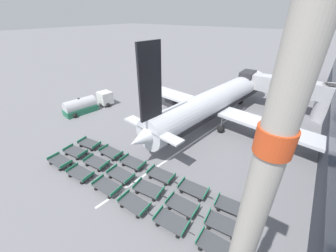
{
  "coord_description": "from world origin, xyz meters",
  "views": [
    {
      "loc": [
        26.37,
        -32.14,
        17.1
      ],
      "look_at": [
        11.3,
        -10.99,
        2.66
      ],
      "focal_mm": 22.0,
      "sensor_mm": 36.0,
      "label": 1
    }
  ],
  "objects_px": {
    "fuel_tanker_primary": "(87,104)",
    "baggage_dolly_row_mid_b_col_a": "(89,144)",
    "baggage_dolly_row_mid_a_col_b": "(97,162)",
    "baggage_dolly_row_mid_b_col_c": "(133,163)",
    "baggage_dolly_row_near_col_d": "(134,204)",
    "baggage_dolly_row_mid_a_col_c": "(121,175)",
    "baggage_dolly_row_near_col_b": "(80,174)",
    "baggage_dolly_row_near_col_c": "(107,187)",
    "baggage_dolly_row_mid_a_col_e": "(182,206)",
    "baggage_dolly_row_mid_b_col_d": "(161,175)",
    "baggage_dolly_row_mid_b_col_f": "(231,207)",
    "baggage_dolly_row_near_col_e": "(171,222)",
    "baggage_dolly_row_mid_a_col_f": "(223,224)",
    "baggage_dolly_row_mid_b_col_e": "(193,189)",
    "baggage_dolly_row_near_col_a": "(60,161)",
    "baggage_dolly_row_mid_b_col_b": "(111,153)",
    "baggage_dolly_row_mid_a_col_d": "(149,189)",
    "baggage_dolly_row_mid_a_col_a": "(76,152)",
    "airplane": "(215,102)",
    "baggage_dolly_row_near_col_f": "(216,246)"
  },
  "relations": [
    {
      "from": "baggage_dolly_row_near_col_d",
      "to": "baggage_dolly_row_mid_a_col_c",
      "type": "bearing_deg",
      "value": 153.17
    },
    {
      "from": "baggage_dolly_row_near_col_c",
      "to": "baggage_dolly_row_mid_b_col_c",
      "type": "bearing_deg",
      "value": 96.78
    },
    {
      "from": "airplane",
      "to": "baggage_dolly_row_mid_b_col_d",
      "type": "distance_m",
      "value": 17.38
    },
    {
      "from": "baggage_dolly_row_near_col_d",
      "to": "baggage_dolly_row_mid_b_col_c",
      "type": "xyz_separation_m",
      "value": [
        -4.57,
        4.56,
        0.0
      ]
    },
    {
      "from": "fuel_tanker_primary",
      "to": "baggage_dolly_row_mid_b_col_d",
      "type": "height_order",
      "value": "fuel_tanker_primary"
    },
    {
      "from": "baggage_dolly_row_near_col_e",
      "to": "baggage_dolly_row_mid_b_col_b",
      "type": "relative_size",
      "value": 1.01
    },
    {
      "from": "baggage_dolly_row_near_col_a",
      "to": "baggage_dolly_row_mid_b_col_c",
      "type": "xyz_separation_m",
      "value": [
        7.72,
        5.2,
        0.0
      ]
    },
    {
      "from": "baggage_dolly_row_near_col_b",
      "to": "baggage_dolly_row_mid_a_col_e",
      "type": "bearing_deg",
      "value": 14.06
    },
    {
      "from": "baggage_dolly_row_mid_a_col_e",
      "to": "baggage_dolly_row_mid_b_col_d",
      "type": "bearing_deg",
      "value": 152.59
    },
    {
      "from": "baggage_dolly_row_mid_a_col_b",
      "to": "baggage_dolly_row_mid_b_col_c",
      "type": "xyz_separation_m",
      "value": [
        3.76,
        2.64,
        0.0
      ]
    },
    {
      "from": "fuel_tanker_primary",
      "to": "baggage_dolly_row_mid_a_col_f",
      "type": "relative_size",
      "value": 2.59
    },
    {
      "from": "baggage_dolly_row_mid_a_col_c",
      "to": "baggage_dolly_row_mid_b_col_b",
      "type": "height_order",
      "value": "same"
    },
    {
      "from": "fuel_tanker_primary",
      "to": "baggage_dolly_row_mid_b_col_a",
      "type": "bearing_deg",
      "value": -34.39
    },
    {
      "from": "baggage_dolly_row_near_col_f",
      "to": "baggage_dolly_row_mid_b_col_b",
      "type": "bearing_deg",
      "value": 167.92
    },
    {
      "from": "baggage_dolly_row_mid_a_col_a",
      "to": "baggage_dolly_row_mid_b_col_b",
      "type": "distance_m",
      "value": 4.86
    },
    {
      "from": "airplane",
      "to": "baggage_dolly_row_mid_a_col_f",
      "type": "relative_size",
      "value": 9.66
    },
    {
      "from": "baggage_dolly_row_near_col_c",
      "to": "baggage_dolly_row_mid_a_col_e",
      "type": "xyz_separation_m",
      "value": [
        8.01,
        2.6,
        0.0
      ]
    },
    {
      "from": "baggage_dolly_row_mid_b_col_f",
      "to": "baggage_dolly_row_mid_a_col_b",
      "type": "bearing_deg",
      "value": -168.36
    },
    {
      "from": "fuel_tanker_primary",
      "to": "baggage_dolly_row_mid_a_col_e",
      "type": "height_order",
      "value": "fuel_tanker_primary"
    },
    {
      "from": "fuel_tanker_primary",
      "to": "baggage_dolly_row_mid_a_col_d",
      "type": "xyz_separation_m",
      "value": [
        23.45,
        -9.16,
        -0.83
      ]
    },
    {
      "from": "baggage_dolly_row_near_col_a",
      "to": "baggage_dolly_row_near_col_b",
      "type": "relative_size",
      "value": 0.99
    },
    {
      "from": "baggage_dolly_row_mid_b_col_f",
      "to": "baggage_dolly_row_mid_a_col_d",
      "type": "bearing_deg",
      "value": -159.72
    },
    {
      "from": "airplane",
      "to": "baggage_dolly_row_mid_a_col_c",
      "type": "relative_size",
      "value": 9.77
    },
    {
      "from": "fuel_tanker_primary",
      "to": "baggage_dolly_row_mid_b_col_c",
      "type": "height_order",
      "value": "fuel_tanker_primary"
    },
    {
      "from": "baggage_dolly_row_near_col_f",
      "to": "baggage_dolly_row_mid_a_col_c",
      "type": "distance_m",
      "value": 12.57
    },
    {
      "from": "baggage_dolly_row_mid_b_col_c",
      "to": "baggage_dolly_row_mid_a_col_c",
      "type": "bearing_deg",
      "value": -80.54
    },
    {
      "from": "baggage_dolly_row_near_col_a",
      "to": "baggage_dolly_row_mid_a_col_d",
      "type": "bearing_deg",
      "value": 13.55
    },
    {
      "from": "fuel_tanker_primary",
      "to": "baggage_dolly_row_mid_b_col_e",
      "type": "xyz_separation_m",
      "value": [
        27.36,
        -6.38,
        -0.83
      ]
    },
    {
      "from": "baggage_dolly_row_near_col_d",
      "to": "baggage_dolly_row_near_col_e",
      "type": "distance_m",
      "value": 4.14
    },
    {
      "from": "baggage_dolly_row_mid_a_col_c",
      "to": "baggage_dolly_row_mid_b_col_f",
      "type": "height_order",
      "value": "same"
    },
    {
      "from": "baggage_dolly_row_mid_b_col_e",
      "to": "baggage_dolly_row_near_col_a",
      "type": "bearing_deg",
      "value": -160.45
    },
    {
      "from": "baggage_dolly_row_mid_a_col_d",
      "to": "baggage_dolly_row_mid_b_col_a",
      "type": "height_order",
      "value": "same"
    },
    {
      "from": "baggage_dolly_row_mid_a_col_a",
      "to": "airplane",
      "type": "bearing_deg",
      "value": 61.56
    },
    {
      "from": "baggage_dolly_row_mid_b_col_d",
      "to": "baggage_dolly_row_mid_b_col_e",
      "type": "xyz_separation_m",
      "value": [
        4.13,
        0.26,
        0.0
      ]
    },
    {
      "from": "baggage_dolly_row_mid_b_col_f",
      "to": "baggage_dolly_row_mid_b_col_b",
      "type": "bearing_deg",
      "value": -176.88
    },
    {
      "from": "baggage_dolly_row_mid_a_col_a",
      "to": "baggage_dolly_row_mid_b_col_b",
      "type": "height_order",
      "value": "same"
    },
    {
      "from": "airplane",
      "to": "baggage_dolly_row_mid_a_col_f",
      "type": "height_order",
      "value": "airplane"
    },
    {
      "from": "baggage_dolly_row_near_col_f",
      "to": "baggage_dolly_row_mid_a_col_a",
      "type": "relative_size",
      "value": 0.99
    },
    {
      "from": "fuel_tanker_primary",
      "to": "baggage_dolly_row_near_col_e",
      "type": "bearing_deg",
      "value": -21.6
    },
    {
      "from": "baggage_dolly_row_near_col_c",
      "to": "baggage_dolly_row_mid_b_col_a",
      "type": "distance_m",
      "value": 9.55
    },
    {
      "from": "fuel_tanker_primary",
      "to": "baggage_dolly_row_near_col_b",
      "type": "height_order",
      "value": "fuel_tanker_primary"
    },
    {
      "from": "baggage_dolly_row_mid_a_col_a",
      "to": "baggage_dolly_row_mid_a_col_e",
      "type": "relative_size",
      "value": 1.01
    },
    {
      "from": "baggage_dolly_row_near_col_d",
      "to": "baggage_dolly_row_mid_a_col_f",
      "type": "distance_m",
      "value": 8.55
    },
    {
      "from": "baggage_dolly_row_mid_a_col_f",
      "to": "baggage_dolly_row_near_col_d",
      "type": "bearing_deg",
      "value": -159.61
    },
    {
      "from": "fuel_tanker_primary",
      "to": "baggage_dolly_row_near_col_d",
      "type": "bearing_deg",
      "value": -25.94
    },
    {
      "from": "baggage_dolly_row_near_col_c",
      "to": "baggage_dolly_row_near_col_f",
      "type": "height_order",
      "value": "same"
    },
    {
      "from": "baggage_dolly_row_near_col_b",
      "to": "baggage_dolly_row_near_col_c",
      "type": "bearing_deg",
      "value": 6.16
    },
    {
      "from": "baggage_dolly_row_mid_b_col_a",
      "to": "baggage_dolly_row_mid_b_col_c",
      "type": "bearing_deg",
      "value": 3.85
    },
    {
      "from": "baggage_dolly_row_mid_b_col_f",
      "to": "baggage_dolly_row_near_col_e",
      "type": "bearing_deg",
      "value": -128.75
    },
    {
      "from": "baggage_dolly_row_mid_a_col_e",
      "to": "baggage_dolly_row_mid_a_col_f",
      "type": "xyz_separation_m",
      "value": [
        4.04,
        0.41,
        0.0
      ]
    }
  ]
}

